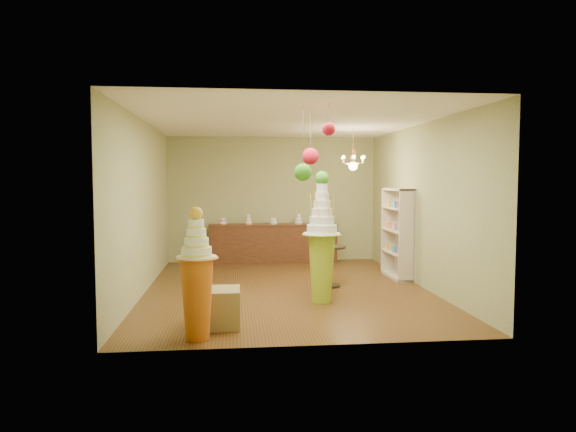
{
  "coord_description": "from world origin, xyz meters",
  "views": [
    {
      "loc": [
        -0.95,
        -9.17,
        1.97
      ],
      "look_at": [
        0.03,
        0.0,
        1.32
      ],
      "focal_mm": 32.0,
      "sensor_mm": 36.0,
      "label": 1
    }
  ],
  "objects": [
    {
      "name": "floor",
      "position": [
        0.0,
        0.0,
        0.0
      ],
      "size": [
        6.5,
        6.5,
        0.0
      ],
      "primitive_type": "plane",
      "color": "#543516",
      "rests_on": "ground"
    },
    {
      "name": "pom_red_left",
      "position": [
        0.2,
        -1.55,
        2.32
      ],
      "size": [
        0.25,
        0.25,
        0.8
      ],
      "color": "#464032",
      "rests_on": "ceiling"
    },
    {
      "name": "pom_green_mid",
      "position": [
        0.02,
        -2.04,
        2.08
      ],
      "size": [
        0.24,
        0.24,
        1.05
      ],
      "color": "#464032",
      "rests_on": "ceiling"
    },
    {
      "name": "wall_right",
      "position": [
        2.5,
        0.0,
        1.5
      ],
      "size": [
        0.04,
        6.5,
        3.0
      ],
      "primitive_type": "cube",
      "color": "tan",
      "rests_on": "ground"
    },
    {
      "name": "wall_front",
      "position": [
        0.0,
        -3.25,
        1.5
      ],
      "size": [
        5.0,
        0.04,
        3.0
      ],
      "primitive_type": "cube",
      "color": "tan",
      "rests_on": "ground"
    },
    {
      "name": "shelving_unit",
      "position": [
        2.34,
        0.8,
        0.9
      ],
      "size": [
        0.33,
        1.2,
        1.8
      ],
      "color": "beige",
      "rests_on": "floor"
    },
    {
      "name": "round_table",
      "position": [
        0.81,
        0.06,
        0.49
      ],
      "size": [
        0.73,
        0.73,
        0.76
      ],
      "rotation": [
        0.0,
        0.0,
        0.27
      ],
      "color": "black",
      "rests_on": "floor"
    },
    {
      "name": "burlap_riser",
      "position": [
        -1.15,
        -2.33,
        0.26
      ],
      "size": [
        0.56,
        0.56,
        0.51
      ],
      "primitive_type": "cube",
      "rotation": [
        0.0,
        0.0,
        -0.0
      ],
      "color": "olive",
      "rests_on": "floor"
    },
    {
      "name": "chandelier",
      "position": [
        1.43,
        0.91,
        2.3
      ],
      "size": [
        0.68,
        0.68,
        0.85
      ],
      "rotation": [
        0.0,
        0.0,
        0.35
      ],
      "color": "#EC9253",
      "rests_on": "ceiling"
    },
    {
      "name": "pom_red_right",
      "position": [
        0.33,
        -2.31,
        2.65
      ],
      "size": [
        0.18,
        0.18,
        0.44
      ],
      "color": "#464032",
      "rests_on": "ceiling"
    },
    {
      "name": "ceiling",
      "position": [
        0.0,
        0.0,
        3.0
      ],
      "size": [
        6.5,
        6.5,
        0.0
      ],
      "primitive_type": "plane",
      "rotation": [
        3.14,
        0.0,
        0.0
      ],
      "color": "white",
      "rests_on": "ground"
    },
    {
      "name": "pedestal_orange",
      "position": [
        -1.4,
        -2.85,
        0.66
      ],
      "size": [
        0.53,
        0.53,
        1.64
      ],
      "rotation": [
        0.0,
        0.0,
        0.07
      ],
      "color": "orange",
      "rests_on": "floor"
    },
    {
      "name": "vase",
      "position": [
        0.81,
        0.06,
        0.86
      ],
      "size": [
        0.19,
        0.19,
        0.19
      ],
      "primitive_type": "imported",
      "rotation": [
        0.0,
        0.0,
        -0.01
      ],
      "color": "beige",
      "rests_on": "round_table"
    },
    {
      "name": "wall_left",
      "position": [
        -2.5,
        0.0,
        1.5
      ],
      "size": [
        0.04,
        6.5,
        3.0
      ],
      "primitive_type": "cube",
      "color": "tan",
      "rests_on": "ground"
    },
    {
      "name": "pedestal_green",
      "position": [
        0.46,
        -1.1,
        0.84
      ],
      "size": [
        0.72,
        0.72,
        2.11
      ],
      "rotation": [
        0.0,
        0.0,
        -0.26
      ],
      "color": "#A3C82C",
      "rests_on": "floor"
    },
    {
      "name": "sideboard",
      "position": [
        0.0,
        2.97,
        0.48
      ],
      "size": [
        3.04,
        0.54,
        1.16
      ],
      "color": "#512A19",
      "rests_on": "floor"
    },
    {
      "name": "wall_back",
      "position": [
        0.0,
        3.25,
        1.5
      ],
      "size": [
        5.0,
        0.04,
        3.0
      ],
      "primitive_type": "cube",
      "color": "tan",
      "rests_on": "ground"
    }
  ]
}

